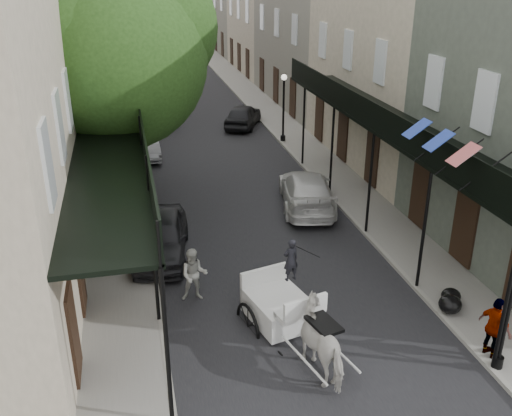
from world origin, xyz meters
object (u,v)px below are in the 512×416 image
pedestrian_sidewalk_right (495,328)px  car_left_mid (144,144)px  tree_far (121,27)px  lamppost_right_near (510,301)px  lamppost_left (143,203)px  carriage (272,281)px  horse (325,341)px  car_right_far (243,116)px  pedestrian_walking (194,275)px  car_left_near (161,236)px  car_left_far (155,111)px  pedestrian_sidewalk_left (134,155)px  tree_near (125,49)px  lamppost_right_far (284,107)px

pedestrian_sidewalk_right → car_left_mid: 20.39m
tree_far → lamppost_right_near: bearing=-72.3°
lamppost_right_near → lamppost_left: 11.46m
carriage → horse: bearing=-90.0°
carriage → car_right_far: carriage is taller
lamppost_right_near → carriage: (-4.88, 3.64, -0.91)m
pedestrian_walking → car_left_near: 3.11m
pedestrian_sidewalk_right → car_left_far: size_ratio=0.34×
pedestrian_walking → pedestrian_sidewalk_right: bearing=-25.6°
pedestrian_sidewalk_right → car_left_near: bearing=31.4°
lamppost_right_near → pedestrian_sidewalk_right: size_ratio=2.21×
lamppost_right_near → car_left_far: bearing=104.4°
tree_far → pedestrian_walking: bearing=-86.2°
pedestrian_sidewalk_left → car_left_near: 8.46m
carriage → car_left_mid: carriage is taller
lamppost_right_near → pedestrian_sidewalk_left: 18.45m
car_right_far → pedestrian_sidewalk_right: bearing=118.4°
tree_near → carriage: (3.42, -8.54, -5.35)m
tree_near → car_left_far: 15.23m
carriage → pedestrian_sidewalk_left: 13.26m
lamppost_right_near → car_left_far: (-6.70, 26.17, -1.36)m
tree_near → car_left_far: bearing=83.5°
pedestrian_sidewalk_left → car_right_far: (6.80, 7.33, -0.30)m
tree_far → lamppost_left: bearing=-89.5°
tree_far → car_left_far: 5.41m
lamppost_right_far → tree_far: bearing=143.5°
tree_far → pedestrian_walking: (1.41, -21.18, -5.00)m
lamppost_right_near → car_left_near: (-7.70, 8.02, -1.30)m
pedestrian_walking → car_left_far: bearing=96.7°
car_right_far → pedestrian_walking: bearing=98.3°
pedestrian_sidewalk_right → car_left_far: (-6.80, 25.72, -0.27)m
lamppost_right_near → horse: 4.49m
pedestrian_walking → car_left_far: 21.17m
carriage → car_left_near: size_ratio=0.67×
tree_far → pedestrian_sidewalk_right: (8.45, -25.73, -4.88)m
car_left_mid → car_left_far: bearing=80.4°
lamppost_left → pedestrian_walking: (1.26, -3.00, -1.21)m
tree_far → car_left_mid: tree_far is taller
tree_far → lamppost_right_far: tree_far is taller
carriage → pedestrian_sidewalk_left: bearing=90.8°
lamppost_left → lamppost_right_far: bearing=55.7°
car_left_far → tree_far: bearing=176.0°
tree_far → car_left_far: tree_far is taller
tree_far → car_left_mid: size_ratio=2.14×
lamppost_right_near → pedestrian_sidewalk_left: lamppost_right_near is taller
carriage → car_left_mid: bearing=86.0°
tree_near → horse: 13.16m
pedestrian_walking → pedestrian_sidewalk_left: bearing=104.1°
lamppost_right_far → pedestrian_walking: 16.57m
lamppost_right_far → carriage: 17.10m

